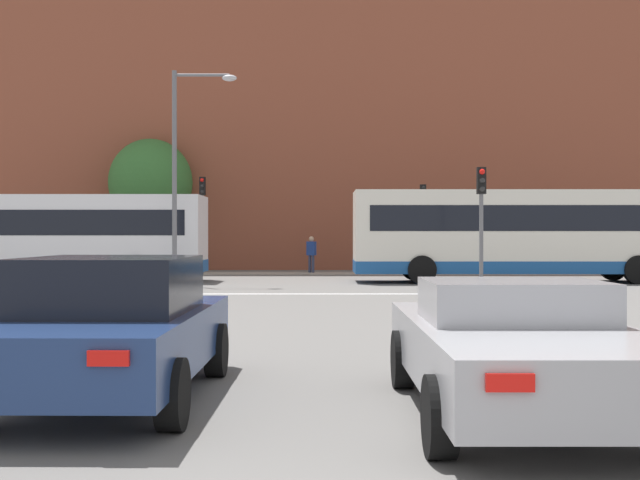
# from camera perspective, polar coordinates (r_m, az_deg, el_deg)

# --- Properties ---
(stop_line_strip) EXTENTS (7.41, 0.30, 0.01)m
(stop_line_strip) POSITION_cam_1_polar(r_m,az_deg,el_deg) (23.19, -0.26, -3.86)
(stop_line_strip) COLOR silver
(stop_line_strip) RESTS_ON ground_plane
(far_pavement) EXTENTS (68.23, 2.50, 0.01)m
(far_pavement) POSITION_cam_1_polar(r_m,az_deg,el_deg) (35.64, -0.18, -2.38)
(far_pavement) COLOR gray
(far_pavement) RESTS_ON ground_plane
(brick_civic_building) EXTENTS (39.63, 16.44, 26.67)m
(brick_civic_building) POSITION_cam_1_polar(r_m,az_deg,el_deg) (47.66, -0.34, 10.22)
(brick_civic_building) COLOR brown
(brick_civic_building) RESTS_ON ground_plane
(car_saloon_left) EXTENTS (2.07, 4.41, 1.48)m
(car_saloon_left) POSITION_cam_1_polar(r_m,az_deg,el_deg) (8.62, -14.71, -6.03)
(car_saloon_left) COLOR navy
(car_saloon_left) RESTS_ON ground_plane
(car_roadster_right) EXTENTS (2.07, 4.61, 1.27)m
(car_roadster_right) POSITION_cam_1_polar(r_m,az_deg,el_deg) (7.82, 13.69, -7.39)
(car_roadster_right) COLOR #9E9EA3
(car_roadster_right) RESTS_ON ground_plane
(bus_crossing_lead) EXTENTS (12.11, 2.64, 3.29)m
(bus_crossing_lead) POSITION_cam_1_polar(r_m,az_deg,el_deg) (29.85, 14.10, 0.47)
(bus_crossing_lead) COLOR silver
(bus_crossing_lead) RESTS_ON ground_plane
(bus_crossing_trailing) EXTENTS (11.74, 2.71, 3.15)m
(bus_crossing_trailing) POSITION_cam_1_polar(r_m,az_deg,el_deg) (31.04, -19.10, 0.30)
(bus_crossing_trailing) COLOR silver
(bus_crossing_trailing) RESTS_ON ground_plane
(traffic_light_far_left) EXTENTS (0.26, 0.31, 4.25)m
(traffic_light_far_left) POSITION_cam_1_polar(r_m,az_deg,el_deg) (35.43, -8.39, 2.21)
(traffic_light_far_left) COLOR slate
(traffic_light_far_left) RESTS_ON ground_plane
(traffic_light_far_right) EXTENTS (0.26, 0.31, 3.90)m
(traffic_light_far_right) POSITION_cam_1_polar(r_m,az_deg,el_deg) (34.92, 7.31, 1.88)
(traffic_light_far_right) COLOR slate
(traffic_light_far_right) RESTS_ON ground_plane
(traffic_light_near_right) EXTENTS (0.26, 0.31, 3.73)m
(traffic_light_near_right) POSITION_cam_1_polar(r_m,az_deg,el_deg) (24.40, 11.38, 2.29)
(traffic_light_near_right) COLOR slate
(traffic_light_near_right) RESTS_ON ground_plane
(street_lamp_junction) EXTENTS (2.21, 0.36, 7.31)m
(street_lamp_junction) POSITION_cam_1_polar(r_m,az_deg,el_deg) (27.84, -9.59, 6.05)
(street_lamp_junction) COLOR slate
(street_lamp_junction) RESTS_ON ground_plane
(pedestrian_waiting) EXTENTS (0.46, 0.39, 1.65)m
(pedestrian_waiting) POSITION_cam_1_polar(r_m,az_deg,el_deg) (36.25, -0.65, -0.82)
(pedestrian_waiting) COLOR #333851
(pedestrian_waiting) RESTS_ON ground_plane
(pedestrian_walking_east) EXTENTS (0.34, 0.45, 1.73)m
(pedestrian_walking_east) POSITION_cam_1_polar(r_m,az_deg,el_deg) (36.56, -13.73, -0.74)
(pedestrian_walking_east) COLOR #333851
(pedestrian_walking_east) RESTS_ON ground_plane
(pedestrian_walking_west) EXTENTS (0.44, 0.44, 1.58)m
(pedestrian_walking_west) POSITION_cam_1_polar(r_m,az_deg,el_deg) (37.04, 11.89, -0.88)
(pedestrian_walking_west) COLOR black
(pedestrian_walking_west) RESTS_ON ground_plane
(tree_by_building) EXTENTS (3.96, 3.96, 6.30)m
(tree_by_building) POSITION_cam_1_polar(r_m,az_deg,el_deg) (39.12, -11.98, 4.01)
(tree_by_building) COLOR #4C3823
(tree_by_building) RESTS_ON ground_plane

